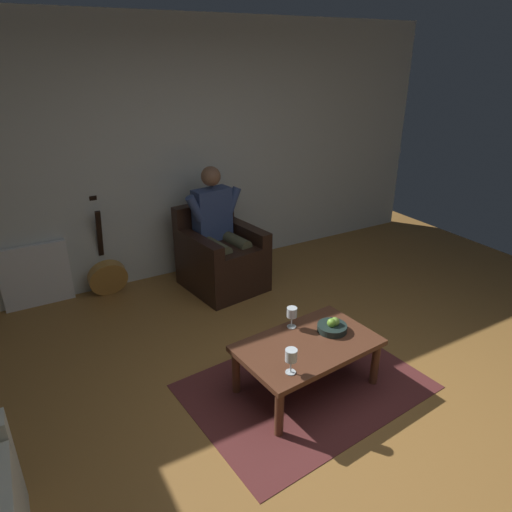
% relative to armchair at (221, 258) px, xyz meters
% --- Properties ---
extents(ground_plane, '(7.22, 7.22, 0.00)m').
position_rel_armchair_xyz_m(ground_plane, '(0.15, 2.37, -0.32)').
color(ground_plane, olive).
extents(wall_back, '(6.42, 0.06, 2.66)m').
position_rel_armchair_xyz_m(wall_back, '(0.15, -0.60, 1.01)').
color(wall_back, silver).
rests_on(wall_back, ground).
extents(rug, '(1.80, 1.36, 0.01)m').
position_rel_armchair_xyz_m(rug, '(0.18, 1.80, -0.31)').
color(rug, '#5A2625').
rests_on(rug, ground).
extents(armchair, '(0.80, 0.87, 0.86)m').
position_rel_armchair_xyz_m(armchair, '(0.00, 0.00, 0.00)').
color(armchair, black).
rests_on(armchair, ground).
extents(person_seated, '(0.66, 0.63, 1.27)m').
position_rel_armchair_xyz_m(person_seated, '(0.00, -0.01, 0.36)').
color(person_seated, '#374775').
rests_on(person_seated, ground).
extents(coffee_table, '(1.05, 0.70, 0.39)m').
position_rel_armchair_xyz_m(coffee_table, '(0.18, 1.80, 0.02)').
color(coffee_table, brown).
rests_on(coffee_table, ground).
extents(guitar, '(0.39, 0.33, 1.02)m').
position_rel_armchair_xyz_m(guitar, '(1.09, -0.40, -0.09)').
color(guitar, '#AF7A36').
rests_on(guitar, ground).
extents(radiator, '(0.64, 0.06, 0.63)m').
position_rel_armchair_xyz_m(radiator, '(1.74, -0.53, -0.00)').
color(radiator, white).
rests_on(radiator, ground).
extents(wine_glass_near, '(0.08, 0.08, 0.17)m').
position_rel_armchair_xyz_m(wine_glass_near, '(0.16, 1.56, 0.19)').
color(wine_glass_near, silver).
rests_on(wine_glass_near, coffee_table).
extents(wine_glass_far, '(0.08, 0.08, 0.18)m').
position_rel_armchair_xyz_m(wine_glass_far, '(0.47, 2.01, 0.20)').
color(wine_glass_far, silver).
rests_on(wine_glass_far, coffee_table).
extents(fruit_bowl, '(0.22, 0.22, 0.11)m').
position_rel_armchair_xyz_m(fruit_bowl, '(-0.08, 1.76, 0.11)').
color(fruit_bowl, '#1D2C28').
rests_on(fruit_bowl, coffee_table).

